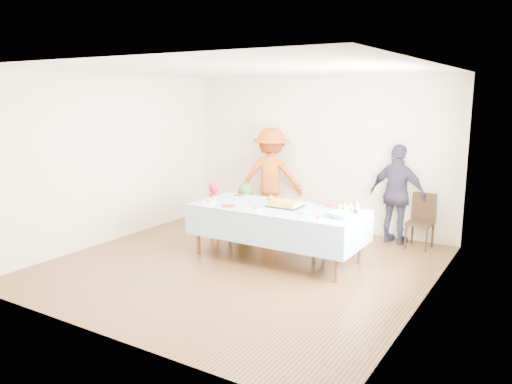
# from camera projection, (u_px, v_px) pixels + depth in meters

# --- Properties ---
(ground) EXTENTS (5.00, 5.00, 0.00)m
(ground) POSITION_uv_depth(u_px,v_px,m) (242.00, 265.00, 7.08)
(ground) COLOR #482614
(ground) RESTS_ON ground
(room_walls) EXTENTS (5.04, 5.04, 2.72)m
(room_walls) POSITION_uv_depth(u_px,v_px,m) (245.00, 140.00, 6.72)
(room_walls) COLOR beige
(room_walls) RESTS_ON ground
(party_table) EXTENTS (2.50, 1.10, 0.78)m
(party_table) POSITION_uv_depth(u_px,v_px,m) (277.00, 211.00, 7.20)
(party_table) COLOR brown
(party_table) RESTS_ON ground
(birthday_cake) EXTENTS (0.48, 0.37, 0.08)m
(birthday_cake) POSITION_uv_depth(u_px,v_px,m) (285.00, 204.00, 7.21)
(birthday_cake) COLOR black
(birthday_cake) RESTS_ON party_table
(rolls_tray) EXTENTS (0.35, 0.35, 0.10)m
(rolls_tray) POSITION_uv_depth(u_px,v_px,m) (345.00, 209.00, 6.90)
(rolls_tray) COLOR black
(rolls_tray) RESTS_ON party_table
(punch_bowl) EXTENTS (0.32, 0.32, 0.08)m
(punch_bowl) POSITION_uv_depth(u_px,v_px,m) (341.00, 215.00, 6.56)
(punch_bowl) COLOR silver
(punch_bowl) RESTS_ON party_table
(party_hat) EXTENTS (0.11, 0.11, 0.18)m
(party_hat) POSITION_uv_depth(u_px,v_px,m) (357.00, 204.00, 6.98)
(party_hat) COLOR white
(party_hat) RESTS_ON party_table
(fork_pile) EXTENTS (0.24, 0.18, 0.07)m
(fork_pile) POSITION_uv_depth(u_px,v_px,m) (305.00, 212.00, 6.75)
(fork_pile) COLOR white
(fork_pile) RESTS_ON party_table
(plate_red_far_a) EXTENTS (0.18, 0.18, 0.01)m
(plate_red_far_a) POSITION_uv_depth(u_px,v_px,m) (240.00, 195.00, 8.01)
(plate_red_far_a) COLOR red
(plate_red_far_a) RESTS_ON party_table
(plate_red_far_b) EXTENTS (0.17, 0.17, 0.01)m
(plate_red_far_b) POSITION_uv_depth(u_px,v_px,m) (272.00, 199.00, 7.69)
(plate_red_far_b) COLOR red
(plate_red_far_b) RESTS_ON party_table
(plate_red_far_c) EXTENTS (0.17, 0.17, 0.01)m
(plate_red_far_c) POSITION_uv_depth(u_px,v_px,m) (288.00, 202.00, 7.51)
(plate_red_far_c) COLOR red
(plate_red_far_c) RESTS_ON party_table
(plate_red_far_d) EXTENTS (0.17, 0.17, 0.01)m
(plate_red_far_d) POSITION_uv_depth(u_px,v_px,m) (330.00, 206.00, 7.25)
(plate_red_far_d) COLOR red
(plate_red_far_d) RESTS_ON party_table
(plate_red_near) EXTENTS (0.20, 0.20, 0.01)m
(plate_red_near) POSITION_uv_depth(u_px,v_px,m) (229.00, 206.00, 7.24)
(plate_red_near) COLOR red
(plate_red_near) RESTS_ON party_table
(plate_white_left) EXTENTS (0.23, 0.23, 0.01)m
(plate_white_left) POSITION_uv_depth(u_px,v_px,m) (209.00, 203.00, 7.41)
(plate_white_left) COLOR white
(plate_white_left) RESTS_ON party_table
(plate_white_mid) EXTENTS (0.21, 0.21, 0.01)m
(plate_white_mid) POSITION_uv_depth(u_px,v_px,m) (256.00, 210.00, 7.01)
(plate_white_mid) COLOR white
(plate_white_mid) RESTS_ON party_table
(plate_white_right) EXTENTS (0.22, 0.22, 0.01)m
(plate_white_right) POSITION_uv_depth(u_px,v_px,m) (318.00, 220.00, 6.44)
(plate_white_right) COLOR white
(plate_white_right) RESTS_ON party_table
(dining_chair) EXTENTS (0.40, 0.40, 0.86)m
(dining_chair) POSITION_uv_depth(u_px,v_px,m) (422.00, 218.00, 7.82)
(dining_chair) COLOR black
(dining_chair) RESTS_ON ground
(toddler_left) EXTENTS (0.40, 0.31, 0.96)m
(toddler_left) POSITION_uv_depth(u_px,v_px,m) (215.00, 210.00, 8.32)
(toddler_left) COLOR red
(toddler_left) RESTS_ON ground
(toddler_mid) EXTENTS (0.46, 0.30, 0.92)m
(toddler_mid) POSITION_uv_depth(u_px,v_px,m) (245.00, 211.00, 8.36)
(toddler_mid) COLOR #327426
(toddler_mid) RESTS_ON ground
(toddler_right) EXTENTS (0.44, 0.37, 0.79)m
(toddler_right) POSITION_uv_depth(u_px,v_px,m) (317.00, 229.00, 7.48)
(toddler_right) COLOR tan
(toddler_right) RESTS_ON ground
(adult_left) EXTENTS (1.31, 1.02, 1.78)m
(adult_left) POSITION_uv_depth(u_px,v_px,m) (271.00, 177.00, 9.16)
(adult_left) COLOR #B34A16
(adult_left) RESTS_ON ground
(adult_right) EXTENTS (0.99, 0.54, 1.61)m
(adult_right) POSITION_uv_depth(u_px,v_px,m) (398.00, 194.00, 7.97)
(adult_right) COLOR #2D2B3C
(adult_right) RESTS_ON ground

